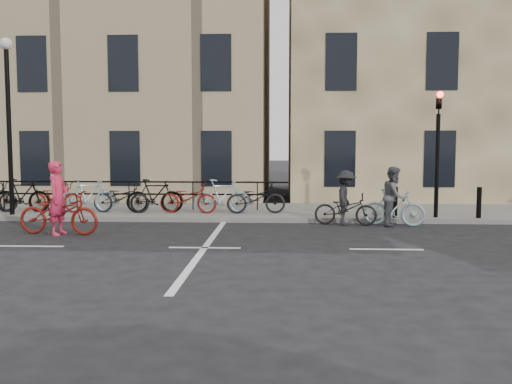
{
  "coord_description": "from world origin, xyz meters",
  "views": [
    {
      "loc": [
        1.74,
        -12.42,
        2.35
      ],
      "look_at": [
        1.06,
        1.75,
        1.1
      ],
      "focal_mm": 40.0,
      "sensor_mm": 36.0,
      "label": 1
    }
  ],
  "objects_px": {
    "traffic_light": "(438,138)",
    "cyclist_grey": "(394,202)",
    "cyclist_pink": "(59,209)",
    "lamp_post": "(8,104)",
    "cyclist_dark": "(346,204)"
  },
  "relations": [
    {
      "from": "traffic_light",
      "to": "cyclist_grey",
      "type": "bearing_deg",
      "value": -151.7
    },
    {
      "from": "cyclist_pink",
      "to": "cyclist_grey",
      "type": "height_order",
      "value": "cyclist_pink"
    },
    {
      "from": "lamp_post",
      "to": "cyclist_grey",
      "type": "xyz_separation_m",
      "value": [
        11.34,
        -0.79,
        -2.82
      ]
    },
    {
      "from": "traffic_light",
      "to": "cyclist_grey",
      "type": "relative_size",
      "value": 2.19
    },
    {
      "from": "traffic_light",
      "to": "cyclist_dark",
      "type": "relative_size",
      "value": 2.14
    },
    {
      "from": "lamp_post",
      "to": "cyclist_pink",
      "type": "bearing_deg",
      "value": -47.16
    },
    {
      "from": "cyclist_grey",
      "to": "traffic_light",
      "type": "bearing_deg",
      "value": -41.93
    },
    {
      "from": "lamp_post",
      "to": "cyclist_pink",
      "type": "relative_size",
      "value": 2.44
    },
    {
      "from": "traffic_light",
      "to": "cyclist_grey",
      "type": "xyz_separation_m",
      "value": [
        -1.36,
        -0.73,
        -1.78
      ]
    },
    {
      "from": "traffic_light",
      "to": "lamp_post",
      "type": "relative_size",
      "value": 0.74
    },
    {
      "from": "cyclist_dark",
      "to": "traffic_light",
      "type": "bearing_deg",
      "value": -66.1
    },
    {
      "from": "lamp_post",
      "to": "cyclist_pink",
      "type": "distance_m",
      "value": 4.7
    },
    {
      "from": "lamp_post",
      "to": "cyclist_pink",
      "type": "xyz_separation_m",
      "value": [
        2.55,
        -2.75,
        -2.84
      ]
    },
    {
      "from": "traffic_light",
      "to": "lamp_post",
      "type": "xyz_separation_m",
      "value": [
        -12.7,
        0.06,
        1.04
      ]
    },
    {
      "from": "lamp_post",
      "to": "cyclist_dark",
      "type": "relative_size",
      "value": 2.9
    }
  ]
}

